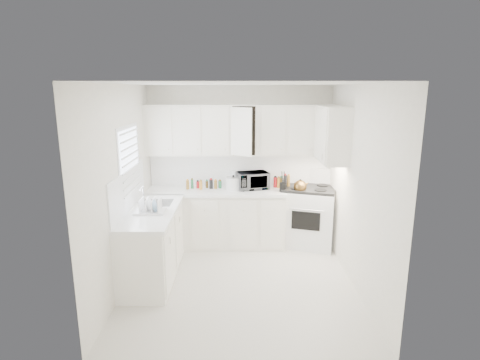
{
  "coord_description": "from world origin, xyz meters",
  "views": [
    {
      "loc": [
        -0.02,
        -4.79,
        2.54
      ],
      "look_at": [
        0.0,
        0.7,
        1.25
      ],
      "focal_mm": 29.07,
      "sensor_mm": 36.0,
      "label": 1
    }
  ],
  "objects_px": {
    "dish_rack": "(150,205)",
    "stove": "(309,208)",
    "rice_cooker": "(233,182)",
    "utensil_crock": "(283,181)",
    "tea_kettle": "(300,186)",
    "microwave": "(253,179)"
  },
  "relations": [
    {
      "from": "tea_kettle",
      "to": "rice_cooker",
      "type": "xyz_separation_m",
      "value": [
        -1.06,
        0.16,
        0.01
      ]
    },
    {
      "from": "rice_cooker",
      "to": "tea_kettle",
      "type": "bearing_deg",
      "value": 0.78
    },
    {
      "from": "rice_cooker",
      "to": "utensil_crock",
      "type": "xyz_separation_m",
      "value": [
        0.79,
        -0.12,
        0.05
      ]
    },
    {
      "from": "utensil_crock",
      "to": "rice_cooker",
      "type": "bearing_deg",
      "value": 171.55
    },
    {
      "from": "utensil_crock",
      "to": "dish_rack",
      "type": "height_order",
      "value": "utensil_crock"
    },
    {
      "from": "dish_rack",
      "to": "stove",
      "type": "bearing_deg",
      "value": 26.38
    },
    {
      "from": "stove",
      "to": "utensil_crock",
      "type": "height_order",
      "value": "utensil_crock"
    },
    {
      "from": "microwave",
      "to": "stove",
      "type": "bearing_deg",
      "value": -20.55
    },
    {
      "from": "tea_kettle",
      "to": "rice_cooker",
      "type": "relative_size",
      "value": 1.05
    },
    {
      "from": "tea_kettle",
      "to": "utensil_crock",
      "type": "relative_size",
      "value": 0.74
    },
    {
      "from": "rice_cooker",
      "to": "dish_rack",
      "type": "height_order",
      "value": "rice_cooker"
    },
    {
      "from": "tea_kettle",
      "to": "dish_rack",
      "type": "xyz_separation_m",
      "value": [
        -2.14,
        -1.04,
        0.0
      ]
    },
    {
      "from": "stove",
      "to": "rice_cooker",
      "type": "height_order",
      "value": "stove"
    },
    {
      "from": "microwave",
      "to": "rice_cooker",
      "type": "bearing_deg",
      "value": 176.07
    },
    {
      "from": "stove",
      "to": "tea_kettle",
      "type": "bearing_deg",
      "value": -121.21
    },
    {
      "from": "stove",
      "to": "utensil_crock",
      "type": "bearing_deg",
      "value": -147.88
    },
    {
      "from": "stove",
      "to": "rice_cooker",
      "type": "distance_m",
      "value": 1.31
    },
    {
      "from": "stove",
      "to": "microwave",
      "type": "relative_size",
      "value": 2.57
    },
    {
      "from": "utensil_crock",
      "to": "tea_kettle",
      "type": "bearing_deg",
      "value": -8.27
    },
    {
      "from": "tea_kettle",
      "to": "dish_rack",
      "type": "distance_m",
      "value": 2.38
    },
    {
      "from": "microwave",
      "to": "dish_rack",
      "type": "xyz_separation_m",
      "value": [
        -1.4,
        -1.26,
        -0.06
      ]
    },
    {
      "from": "stove",
      "to": "dish_rack",
      "type": "height_order",
      "value": "stove"
    }
  ]
}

